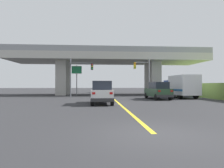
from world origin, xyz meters
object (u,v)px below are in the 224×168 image
at_px(highway_sign, 77,73).
at_px(sedan_oncoming, 102,88).
at_px(box_truck, 181,86).
at_px(suv_lead, 102,92).
at_px(suv_crossing, 158,91).
at_px(traffic_signal_nearside, 144,72).
at_px(traffic_signal_farside, 78,72).

bearing_deg(highway_sign, sedan_oncoming, 69.61).
height_order(box_truck, highway_sign, highway_sign).
relative_size(suv_lead, suv_crossing, 0.95).
distance_m(box_truck, traffic_signal_nearside, 5.91).
bearing_deg(suv_lead, traffic_signal_farside, 106.81).
height_order(suv_crossing, box_truck, box_truck).
relative_size(suv_lead, box_truck, 0.71).
distance_m(suv_lead, sedan_oncoming, 26.78).
bearing_deg(traffic_signal_nearside, suv_lead, -120.77).
xyz_separation_m(suv_lead, traffic_signal_farside, (-3.11, 10.29, 2.48)).
distance_m(box_truck, highway_sign, 16.42).
xyz_separation_m(sedan_oncoming, traffic_signal_farside, (-3.72, -16.49, 2.48)).
bearing_deg(traffic_signal_farside, highway_sign, 99.19).
height_order(suv_lead, box_truck, box_truck).
xyz_separation_m(box_truck, traffic_signal_nearside, (-3.95, 3.89, 2.03)).
bearing_deg(traffic_signal_farside, sedan_oncoming, 77.29).
distance_m(suv_lead, highway_sign, 15.53).
bearing_deg(sedan_oncoming, highway_sign, -110.39).
height_order(suv_lead, highway_sign, highway_sign).
relative_size(suv_crossing, highway_sign, 0.97).
height_order(traffic_signal_nearside, highway_sign, traffic_signal_nearside).
bearing_deg(suv_crossing, highway_sign, 133.99).
distance_m(suv_lead, suv_crossing, 8.35).
bearing_deg(traffic_signal_nearside, sedan_oncoming, 110.65).
distance_m(box_truck, sedan_oncoming, 22.02).
xyz_separation_m(suv_lead, traffic_signal_nearside, (6.55, 11.01, 2.56)).
bearing_deg(traffic_signal_nearside, highway_sign, 159.93).
xyz_separation_m(suv_crossing, box_truck, (3.79, 2.14, 0.52)).
distance_m(sedan_oncoming, highway_sign, 13.05).
bearing_deg(highway_sign, box_truck, -28.20).
xyz_separation_m(suv_crossing, traffic_signal_farside, (-9.82, 5.32, 2.48)).
bearing_deg(sedan_oncoming, box_truck, -63.29).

